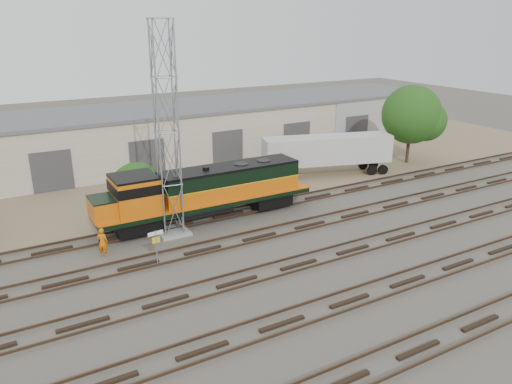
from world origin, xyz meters
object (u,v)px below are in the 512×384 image
worker (102,242)px  locomotive (203,191)px  semi_trailer (330,151)px  signal_tower (167,136)px

worker → locomotive: bearing=-129.8°
locomotive → semi_trailer: locomotive is taller
locomotive → worker: 7.91m
worker → semi_trailer: (21.95, 6.63, 1.36)m
worker → semi_trailer: size_ratio=0.15×
signal_tower → worker: bearing=-166.7°
locomotive → semi_trailer: size_ratio=1.32×
signal_tower → semi_trailer: signal_tower is taller
locomotive → semi_trailer: 15.13m
signal_tower → semi_trailer: 18.54m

